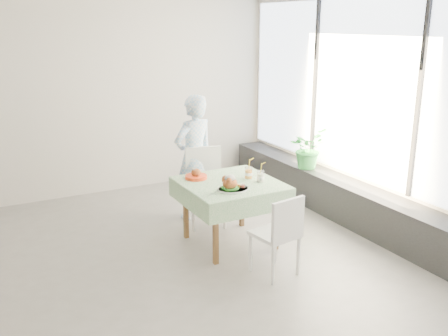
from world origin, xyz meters
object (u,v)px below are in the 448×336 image
chair_near (275,250)px  juice_cup_orange (249,173)px  cafe_table (230,206)px  main_dish (231,185)px  potted_plant (307,148)px  diner (194,157)px  chair_far (206,202)px

chair_near → juice_cup_orange: 1.04m
cafe_table → main_dish: (-0.12, -0.25, 0.34)m
potted_plant → main_dish: bearing=-150.5°
diner → main_dish: (-0.11, -1.20, -0.00)m
cafe_table → potted_plant: (1.62, 0.73, 0.32)m
cafe_table → diner: bearing=90.5°
chair_far → diner: diner is taller
juice_cup_orange → main_dish: bearing=-143.5°
cafe_table → main_dish: size_ratio=3.06×
cafe_table → potted_plant: 1.80m
chair_far → diner: bearing=94.4°
chair_near → main_dish: main_dish is taller
potted_plant → chair_near: bearing=-134.6°
chair_far → main_dish: size_ratio=2.80×
juice_cup_orange → potted_plant: potted_plant is taller
chair_near → potted_plant: potted_plant is taller
chair_far → potted_plant: size_ratio=1.70×
cafe_table → chair_near: chair_near is taller
chair_far → chair_near: size_ratio=1.13×
chair_far → juice_cup_orange: size_ratio=3.58×
cafe_table → diner: (-0.01, 0.95, 0.34)m
cafe_table → chair_near: size_ratio=1.24×
cafe_table → potted_plant: bearing=24.3°
diner → juice_cup_orange: bearing=91.2°
cafe_table → chair_far: size_ratio=1.09×
chair_far → chair_near: (0.05, -1.50, -0.04)m
cafe_table → juice_cup_orange: juice_cup_orange is taller
diner → potted_plant: size_ratio=2.84×
chair_far → chair_near: bearing=-88.3°
cafe_table → juice_cup_orange: bearing=5.4°
potted_plant → chair_far: bearing=-177.2°
diner → potted_plant: bearing=157.7°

